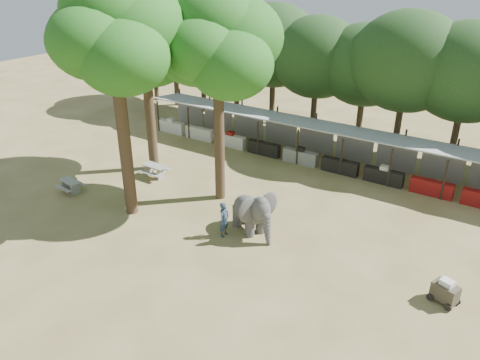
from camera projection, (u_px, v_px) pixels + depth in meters
The scene contains 11 objects.
ground at pixel (197, 266), 20.78m from camera, with size 100.00×100.00×0.00m, color brown.
vendor_stalls at pixel (326, 147), 30.73m from camera, with size 28.00×2.99×2.80m.
yard_tree_left at pixel (144, 38), 27.22m from camera, with size 7.10×6.90×11.02m.
yard_tree_center at pixel (114, 34), 21.52m from camera, with size 7.10×6.90×12.04m.
yard_tree_back at pixel (217, 43), 23.34m from camera, with size 7.10×6.90×11.36m.
backdrop_trees at pixel (361, 67), 32.76m from camera, with size 46.46×5.95×8.33m.
elephant at pixel (253, 212), 22.92m from camera, with size 3.01×2.38×2.25m.
handler at pixel (224, 219), 22.72m from camera, with size 0.65×0.43×1.80m, color #26384C.
picnic_table_near at pixel (71, 184), 27.24m from camera, with size 1.53×1.41×0.70m.
picnic_table_far at pixel (155, 169), 29.09m from camera, with size 1.58×1.42×0.78m.
cart_front at pixel (445, 291), 18.39m from camera, with size 1.26×1.03×1.06m.
Camera 1 is at (10.99, -13.27, 12.38)m, focal length 35.00 mm.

